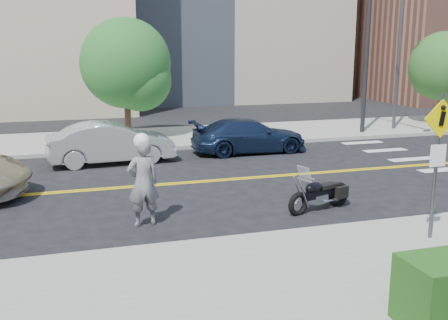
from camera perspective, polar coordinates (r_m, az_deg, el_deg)
name	(u,v)px	position (r m, az deg, el deg)	size (l,w,h in m)	color
ground_plane	(173,184)	(15.75, -5.59, -2.60)	(120.00, 120.00, 0.00)	black
sidewalk_near	(261,293)	(8.92, 4.01, -14.24)	(60.00, 5.00, 0.15)	#9E9B91
sidewalk_far	(139,139)	(22.98, -9.20, 2.28)	(60.00, 5.00, 0.15)	#9E9B91
lamp_post	(399,43)	(26.08, 18.55, 12.00)	(0.16, 0.16, 8.00)	#4C4C51
traffic_light	(380,30)	(23.80, 16.58, 13.40)	(0.28, 4.50, 7.00)	black
pedestrian_sign	(438,152)	(11.34, 22.23, 0.77)	(0.78, 0.08, 3.00)	#4C4C51
motorcyclist	(143,180)	(12.01, -8.81, -2.17)	(0.80, 0.59, 2.16)	#99999D
motorcycle	(320,187)	(13.33, 10.42, -2.87)	(1.97, 0.60, 1.20)	black
parked_car_silver	(111,143)	(18.69, -12.19, 1.84)	(1.52, 4.37, 1.44)	silver
parked_car_blue	(249,136)	(20.15, 2.74, 2.66)	(1.81, 4.46, 1.29)	#172645
tree_far_a	(126,63)	(22.81, -10.65, 10.28)	(3.80, 3.80, 5.20)	#382619
tree_far_b	(444,66)	(28.61, 22.82, 9.38)	(3.42, 3.42, 4.73)	#382619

